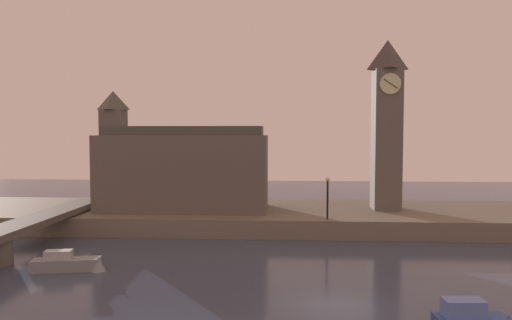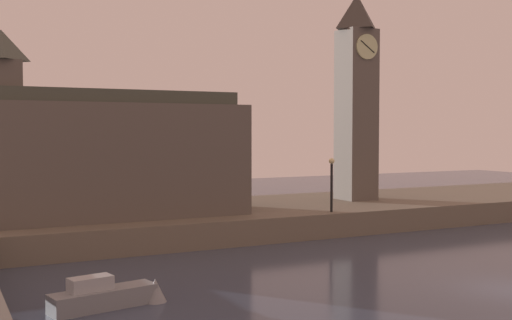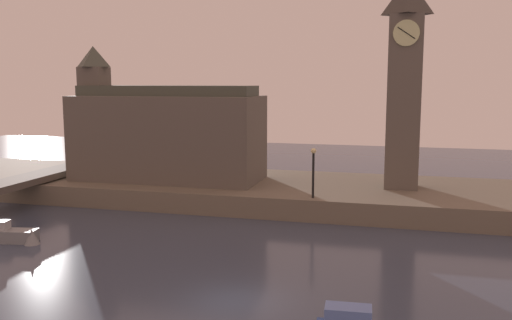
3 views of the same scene
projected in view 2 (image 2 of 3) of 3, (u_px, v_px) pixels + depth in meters
far_embankment at (280, 215)px, 44.01m from camera, size 70.00×12.00×1.50m
clock_tower at (356, 94)px, 46.79m from camera, size 2.60×2.63×15.03m
parliament_hall at (111, 154)px, 37.71m from camera, size 14.83×6.02×10.58m
streetlamp at (332, 178)px, 39.75m from camera, size 0.36×0.36×3.36m
boat_cruiser_grey at (113, 295)px, 23.76m from camera, size 4.61×1.82×1.33m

